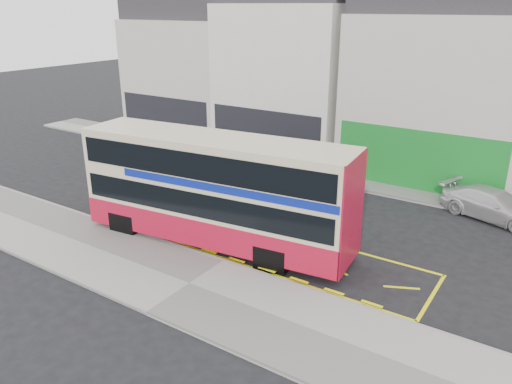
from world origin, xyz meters
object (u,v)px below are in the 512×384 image
Objects in this scene: double_decker_bus at (217,189)px; street_tree_right at (464,128)px; car_silver at (218,153)px; car_grey at (286,165)px; car_white at (493,205)px; street_tree_left at (163,74)px; bus_stop_post at (108,186)px.

double_decker_bus is 12.85m from street_tree_right.
car_silver is at bearing -168.99° from street_tree_right.
street_tree_right is (6.53, 11.01, 1.07)m from double_decker_bus.
car_grey is 10.51m from car_white.
car_grey is at bearing -14.48° from street_tree_left.
street_tree_right is at bearing 52.94° from double_decker_bus.
street_tree_left is (-11.66, 3.01, 3.78)m from car_grey.
double_decker_bus is 2.25× the size of street_tree_right.
car_grey is (2.88, 9.82, -1.19)m from bus_stop_post.
street_tree_left reaches higher than car_grey.
car_white is (10.51, 0.09, -0.01)m from car_grey.
car_white is (8.67, 8.65, -1.62)m from double_decker_bus.
double_decker_bus is at bearing 179.96° from car_grey.
bus_stop_post is (-4.73, -1.26, -0.43)m from double_decker_bus.
car_silver is (-6.51, 8.47, -1.65)m from double_decker_bus.
street_tree_left is at bearing 99.32° from car_white.
street_tree_right is at bearing -1.59° from street_tree_left.
bus_stop_post is at bearing -132.52° from street_tree_right.
bus_stop_post is at bearing -171.45° from double_decker_bus.
car_silver is at bearing 105.64° from bus_stop_post.
car_silver is 0.76× the size of street_tree_right.
car_white is (13.39, 9.91, -1.20)m from bus_stop_post.
bus_stop_post is 0.76× the size of car_silver.
street_tree_right reaches higher than double_decker_bus.
double_decker_bus is at bearing -40.57° from street_tree_left.
bus_stop_post reaches higher than car_silver.
double_decker_bus reaches higher than car_grey.
car_silver is 0.91× the size of car_grey.
street_tree_left reaches higher than street_tree_right.
car_grey is at bearing 107.32° from car_white.
street_tree_left reaches higher than car_white.
car_grey is 0.83× the size of street_tree_right.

